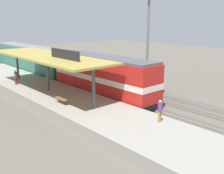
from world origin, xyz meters
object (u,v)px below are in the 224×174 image
(locomotive, at_px, (102,76))
(freight_car, at_px, (119,72))
(platform_bench, at_px, (61,99))
(person_walking, at_px, (160,110))
(person_waiting, at_px, (16,76))
(light_mast, at_px, (148,19))
(passenger_carriage_single, at_px, (30,59))

(locomotive, relative_size, freight_car, 1.20)
(locomotive, bearing_deg, platform_bench, -166.43)
(person_walking, bearing_deg, person_waiting, 99.74)
(person_waiting, bearing_deg, light_mast, -30.65)
(freight_car, xyz_separation_m, person_waiting, (-10.71, 6.33, -0.12))
(locomotive, relative_size, light_mast, 1.23)
(passenger_carriage_single, bearing_deg, locomotive, -90.00)
(platform_bench, bearing_deg, locomotive, 13.57)
(freight_car, distance_m, person_walking, 14.50)
(locomotive, relative_size, person_waiting, 8.44)
(platform_bench, bearing_deg, freight_car, 18.99)
(passenger_carriage_single, relative_size, person_walking, 11.70)
(platform_bench, xyz_separation_m, locomotive, (6.00, 1.45, 1.07))
(person_walking, bearing_deg, platform_bench, 109.50)
(passenger_carriage_single, height_order, person_waiting, passenger_carriage_single)
(light_mast, height_order, person_waiting, light_mast)
(platform_bench, relative_size, passenger_carriage_single, 0.08)
(person_waiting, bearing_deg, platform_bench, -89.36)
(locomotive, height_order, passenger_carriage_single, locomotive)
(locomotive, distance_m, person_waiting, 10.50)
(passenger_carriage_single, distance_m, freight_car, 16.46)
(passenger_carriage_single, bearing_deg, person_waiting, -122.82)
(passenger_carriage_single, bearing_deg, person_walking, -95.87)
(light_mast, xyz_separation_m, person_walking, (-10.70, -10.49, -6.54))
(light_mast, bearing_deg, platform_bench, -172.85)
(locomotive, bearing_deg, passenger_carriage_single, 90.00)
(locomotive, xyz_separation_m, person_waiting, (-6.11, 8.52, -0.56))
(platform_bench, xyz_separation_m, light_mast, (13.80, 1.73, 7.05))
(locomotive, distance_m, light_mast, 9.84)
(passenger_carriage_single, xyz_separation_m, person_walking, (-2.90, -28.21, -0.46))
(passenger_carriage_single, relative_size, freight_car, 1.67)
(passenger_carriage_single, bearing_deg, freight_car, -73.77)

